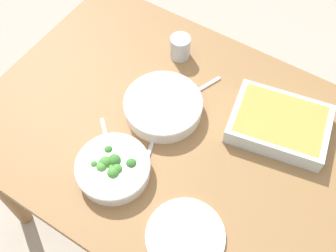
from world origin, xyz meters
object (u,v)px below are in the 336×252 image
object	(u,v)px
broccoli_bowl	(113,168)
spoon_by_broccoli	(109,148)
drink_cup	(180,48)
fork_on_table	(147,158)
baking_dish	(279,123)
side_plate	(185,236)
stew_bowl	(163,106)
spoon_by_stew	(194,93)

from	to	relation	value
broccoli_bowl	spoon_by_broccoli	distance (m)	0.09
drink_cup	fork_on_table	size ratio (longest dim) A/B	0.49
baking_dish	side_plate	xyz separation A→B (m)	(-0.07, -0.46, -0.03)
stew_bowl	spoon_by_broccoli	bearing A→B (deg)	-107.95
spoon_by_broccoli	stew_bowl	bearing A→B (deg)	72.05
stew_bowl	side_plate	distance (m)	0.42
broccoli_bowl	stew_bowl	bearing A→B (deg)	88.96
drink_cup	baking_dish	bearing A→B (deg)	-13.24
side_plate	spoon_by_broccoli	bearing A→B (deg)	162.24
broccoli_bowl	drink_cup	xyz separation A→B (m)	(-0.08, 0.50, 0.01)
stew_bowl	spoon_by_broccoli	size ratio (longest dim) A/B	1.80
spoon_by_broccoli	spoon_by_stew	bearing A→B (deg)	70.52
baking_dish	drink_cup	distance (m)	0.44
side_plate	spoon_by_stew	xyz separation A→B (m)	(-0.23, 0.44, -0.00)
broccoli_bowl	baking_dish	xyz separation A→B (m)	(0.35, 0.40, 0.00)
broccoli_bowl	side_plate	world-z (taller)	broccoli_bowl
baking_dish	fork_on_table	distance (m)	0.43
drink_cup	side_plate	world-z (taller)	drink_cup
broccoli_bowl	spoon_by_stew	bearing A→B (deg)	82.19
spoon_by_stew	spoon_by_broccoli	distance (m)	0.35
broccoli_bowl	fork_on_table	bearing A→B (deg)	57.78
spoon_by_broccoli	side_plate	bearing A→B (deg)	-17.76
broccoli_bowl	spoon_by_broccoli	size ratio (longest dim) A/B	1.57
baking_dish	drink_cup	world-z (taller)	drink_cup
baking_dish	stew_bowl	bearing A→B (deg)	-158.28
side_plate	broccoli_bowl	bearing A→B (deg)	169.33
stew_bowl	side_plate	size ratio (longest dim) A/B	1.16
broccoli_bowl	drink_cup	bearing A→B (deg)	98.65
stew_bowl	drink_cup	bearing A→B (deg)	108.90
stew_bowl	side_plate	xyz separation A→B (m)	(0.28, -0.32, -0.03)
broccoli_bowl	fork_on_table	xyz separation A→B (m)	(0.06, 0.09, -0.03)
side_plate	spoon_by_broccoli	world-z (taller)	side_plate
spoon_by_stew	spoon_by_broccoli	xyz separation A→B (m)	(-0.12, -0.33, 0.00)
baking_dish	fork_on_table	bearing A→B (deg)	-133.10
broccoli_bowl	side_plate	distance (m)	0.29
side_plate	fork_on_table	size ratio (longest dim) A/B	1.26
stew_bowl	broccoli_bowl	size ratio (longest dim) A/B	1.15
fork_on_table	stew_bowl	bearing A→B (deg)	106.47
fork_on_table	spoon_by_stew	bearing A→B (deg)	90.81
baking_dish	side_plate	size ratio (longest dim) A/B	1.53
broccoli_bowl	spoon_by_broccoli	world-z (taller)	broccoli_bowl
stew_bowl	broccoli_bowl	xyz separation A→B (m)	(-0.00, -0.27, -0.00)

